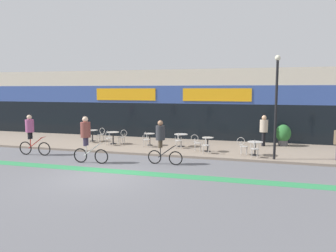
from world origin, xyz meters
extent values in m
plane|color=#5B5B60|center=(0.00, 0.00, 0.00)|extent=(120.00, 120.00, 0.00)
cube|color=gray|center=(0.00, 7.25, 0.06)|extent=(40.00, 5.50, 0.12)
cube|color=beige|center=(0.00, 12.00, 2.41)|extent=(40.00, 4.00, 4.81)
cube|color=black|center=(0.00, 10.03, 1.32)|extent=(38.80, 0.10, 2.40)
cube|color=#334C93|center=(0.00, 10.05, 3.12)|extent=(39.20, 0.14, 1.20)
cube|color=orange|center=(-3.21, 9.98, 3.12)|extent=(4.47, 0.08, 0.84)
cube|color=orange|center=(3.21, 9.98, 3.12)|extent=(4.47, 0.08, 0.84)
cube|color=#2D844C|center=(0.00, 1.03, 0.00)|extent=(36.00, 0.70, 0.01)
cylinder|color=black|center=(-4.43, 7.37, 0.13)|extent=(0.38, 0.38, 0.02)
cylinder|color=black|center=(-4.43, 7.37, 0.47)|extent=(0.07, 0.07, 0.70)
cylinder|color=#ADA8A3|center=(-4.43, 7.37, 0.84)|extent=(0.69, 0.69, 0.02)
cylinder|color=black|center=(-2.67, 6.78, 0.13)|extent=(0.42, 0.42, 0.02)
cylinder|color=black|center=(-2.67, 6.78, 0.48)|extent=(0.07, 0.07, 0.72)
cylinder|color=#ADA8A3|center=(-2.67, 6.78, 0.85)|extent=(0.76, 0.76, 0.02)
cylinder|color=black|center=(-0.33, 6.93, 0.13)|extent=(0.34, 0.34, 0.02)
cylinder|color=black|center=(-0.33, 6.93, 0.47)|extent=(0.07, 0.07, 0.70)
cylinder|color=#ADA8A3|center=(-0.33, 6.93, 0.83)|extent=(0.61, 0.61, 0.02)
cylinder|color=black|center=(1.57, 7.06, 0.13)|extent=(0.44, 0.44, 0.02)
cylinder|color=black|center=(1.57, 7.06, 0.48)|extent=(0.07, 0.07, 0.72)
cylinder|color=#ADA8A3|center=(1.57, 7.06, 0.85)|extent=(0.80, 0.80, 0.02)
cylinder|color=black|center=(3.34, 5.94, 0.13)|extent=(0.34, 0.34, 0.02)
cylinder|color=black|center=(3.34, 5.94, 0.50)|extent=(0.07, 0.07, 0.75)
cylinder|color=#ADA8A3|center=(3.34, 5.94, 0.88)|extent=(0.62, 0.62, 0.02)
cylinder|color=black|center=(5.83, 5.59, 0.13)|extent=(0.42, 0.42, 0.02)
cylinder|color=black|center=(5.83, 5.59, 0.46)|extent=(0.07, 0.07, 0.68)
cylinder|color=#ADA8A3|center=(5.83, 5.59, 0.82)|extent=(0.77, 0.77, 0.02)
cylinder|color=#B7B2AD|center=(-4.43, 6.82, 0.56)|extent=(0.43, 0.43, 0.03)
cylinder|color=#B7B2AD|center=(-4.55, 6.97, 0.33)|extent=(0.03, 0.03, 0.42)
cylinder|color=#B7B2AD|center=(-4.27, 6.95, 0.33)|extent=(0.03, 0.03, 0.42)
cylinder|color=#B7B2AD|center=(-4.58, 6.70, 0.33)|extent=(0.03, 0.03, 0.42)
cylinder|color=#B7B2AD|center=(-4.30, 6.67, 0.33)|extent=(0.03, 0.03, 0.42)
torus|color=#B7B2AD|center=(-4.44, 6.65, 0.82)|extent=(0.07, 0.41, 0.41)
cylinder|color=#B7B2AD|center=(-4.61, 6.67, 0.68)|extent=(0.03, 0.03, 0.23)
cylinder|color=#B7B2AD|center=(-4.27, 6.64, 0.68)|extent=(0.03, 0.03, 0.23)
cylinder|color=#B7B2AD|center=(-3.88, 7.37, 0.56)|extent=(0.45, 0.45, 0.03)
cylinder|color=#B7B2AD|center=(-4.03, 7.25, 0.33)|extent=(0.03, 0.03, 0.42)
cylinder|color=#B7B2AD|center=(-4.00, 7.53, 0.33)|extent=(0.03, 0.03, 0.42)
cylinder|color=#B7B2AD|center=(-3.76, 7.21, 0.33)|extent=(0.03, 0.03, 0.42)
cylinder|color=#B7B2AD|center=(-3.72, 7.49, 0.33)|extent=(0.03, 0.03, 0.42)
torus|color=#B7B2AD|center=(-3.71, 7.35, 0.82)|extent=(0.41, 0.09, 0.41)
cylinder|color=#B7B2AD|center=(-3.73, 7.18, 0.68)|extent=(0.03, 0.03, 0.23)
cylinder|color=#B7B2AD|center=(-3.68, 7.52, 0.68)|extent=(0.03, 0.03, 0.23)
cylinder|color=#B7B2AD|center=(-2.67, 6.23, 0.56)|extent=(0.43, 0.43, 0.03)
cylinder|color=#B7B2AD|center=(-2.80, 6.38, 0.33)|extent=(0.03, 0.03, 0.42)
cylinder|color=#B7B2AD|center=(-2.52, 6.35, 0.33)|extent=(0.03, 0.03, 0.42)
cylinder|color=#B7B2AD|center=(-2.82, 6.10, 0.33)|extent=(0.03, 0.03, 0.42)
cylinder|color=#B7B2AD|center=(-2.54, 6.08, 0.33)|extent=(0.03, 0.03, 0.42)
torus|color=#B7B2AD|center=(-2.68, 6.06, 0.82)|extent=(0.06, 0.41, 0.41)
cylinder|color=#B7B2AD|center=(-2.85, 6.07, 0.68)|extent=(0.03, 0.03, 0.23)
cylinder|color=#B7B2AD|center=(-2.51, 6.04, 0.68)|extent=(0.03, 0.03, 0.23)
cylinder|color=#B7B2AD|center=(-2.12, 6.78, 0.56)|extent=(0.42, 0.42, 0.03)
cylinder|color=#B7B2AD|center=(-2.25, 6.63, 0.33)|extent=(0.03, 0.03, 0.42)
cylinder|color=#B7B2AD|center=(-2.27, 6.91, 0.33)|extent=(0.03, 0.03, 0.42)
cylinder|color=#B7B2AD|center=(-1.97, 6.64, 0.33)|extent=(0.03, 0.03, 0.42)
cylinder|color=#B7B2AD|center=(-1.99, 6.92, 0.33)|extent=(0.03, 0.03, 0.42)
torus|color=#B7B2AD|center=(-1.95, 6.78, 0.82)|extent=(0.41, 0.05, 0.41)
cylinder|color=#B7B2AD|center=(-1.94, 6.61, 0.68)|extent=(0.03, 0.03, 0.23)
cylinder|color=#B7B2AD|center=(-1.96, 6.96, 0.68)|extent=(0.03, 0.03, 0.23)
cylinder|color=#B7B2AD|center=(-0.33, 6.38, 0.56)|extent=(0.43, 0.43, 0.03)
cylinder|color=#B7B2AD|center=(-0.46, 6.53, 0.33)|extent=(0.03, 0.03, 0.42)
cylinder|color=#B7B2AD|center=(-0.18, 6.51, 0.33)|extent=(0.03, 0.03, 0.42)
cylinder|color=#B7B2AD|center=(-0.48, 6.25, 0.33)|extent=(0.03, 0.03, 0.42)
cylinder|color=#B7B2AD|center=(-0.20, 6.23, 0.33)|extent=(0.03, 0.03, 0.42)
torus|color=#B7B2AD|center=(-0.34, 6.21, 0.82)|extent=(0.06, 0.41, 0.41)
cylinder|color=#B7B2AD|center=(-0.51, 6.22, 0.68)|extent=(0.03, 0.03, 0.23)
cylinder|color=#B7B2AD|center=(-0.17, 6.20, 0.68)|extent=(0.03, 0.03, 0.23)
cylinder|color=#B7B2AD|center=(1.57, 6.51, 0.56)|extent=(0.44, 0.44, 0.03)
cylinder|color=#B7B2AD|center=(1.42, 6.63, 0.33)|extent=(0.03, 0.03, 0.42)
cylinder|color=#B7B2AD|center=(1.70, 6.66, 0.33)|extent=(0.03, 0.03, 0.42)
cylinder|color=#B7B2AD|center=(1.44, 6.36, 0.33)|extent=(0.03, 0.03, 0.42)
cylinder|color=#B7B2AD|center=(1.72, 6.38, 0.33)|extent=(0.03, 0.03, 0.42)
torus|color=#B7B2AD|center=(1.58, 6.34, 0.82)|extent=(0.07, 0.41, 0.41)
cylinder|color=#B7B2AD|center=(1.41, 6.32, 0.68)|extent=(0.03, 0.03, 0.23)
cylinder|color=#B7B2AD|center=(1.76, 6.35, 0.68)|extent=(0.03, 0.03, 0.23)
cylinder|color=#B7B2AD|center=(3.34, 5.39, 0.56)|extent=(0.43, 0.43, 0.03)
cylinder|color=#B7B2AD|center=(3.19, 5.52, 0.33)|extent=(0.03, 0.03, 0.42)
cylinder|color=#B7B2AD|center=(3.47, 5.54, 0.33)|extent=(0.03, 0.03, 0.42)
cylinder|color=#B7B2AD|center=(3.21, 5.24, 0.33)|extent=(0.03, 0.03, 0.42)
cylinder|color=#B7B2AD|center=(3.49, 5.26, 0.33)|extent=(0.03, 0.03, 0.42)
torus|color=#B7B2AD|center=(3.35, 5.22, 0.82)|extent=(0.06, 0.41, 0.41)
cylinder|color=#B7B2AD|center=(3.18, 5.21, 0.68)|extent=(0.03, 0.03, 0.23)
cylinder|color=#B7B2AD|center=(3.52, 5.23, 0.68)|extent=(0.03, 0.03, 0.23)
cylinder|color=#B7B2AD|center=(2.79, 5.94, 0.56)|extent=(0.44, 0.44, 0.03)
cylinder|color=#B7B2AD|center=(2.91, 6.09, 0.33)|extent=(0.03, 0.03, 0.42)
cylinder|color=#B7B2AD|center=(2.94, 5.82, 0.33)|extent=(0.03, 0.03, 0.42)
cylinder|color=#B7B2AD|center=(2.63, 6.07, 0.33)|extent=(0.03, 0.03, 0.42)
cylinder|color=#B7B2AD|center=(2.66, 5.79, 0.33)|extent=(0.03, 0.03, 0.42)
torus|color=#B7B2AD|center=(2.62, 5.92, 0.82)|extent=(0.41, 0.07, 0.41)
cylinder|color=#B7B2AD|center=(2.60, 6.09, 0.68)|extent=(0.03, 0.03, 0.23)
cylinder|color=#B7B2AD|center=(2.63, 5.75, 0.68)|extent=(0.03, 0.03, 0.23)
cylinder|color=#B7B2AD|center=(5.83, 5.04, 0.56)|extent=(0.45, 0.45, 0.03)
cylinder|color=#B7B2AD|center=(5.71, 5.20, 0.33)|extent=(0.03, 0.03, 0.42)
cylinder|color=#B7B2AD|center=(5.98, 5.16, 0.33)|extent=(0.03, 0.03, 0.42)
cylinder|color=#B7B2AD|center=(5.67, 4.92, 0.33)|extent=(0.03, 0.03, 0.42)
cylinder|color=#B7B2AD|center=(5.95, 4.88, 0.33)|extent=(0.03, 0.03, 0.42)
torus|color=#B7B2AD|center=(5.80, 4.87, 0.82)|extent=(0.08, 0.41, 0.41)
cylinder|color=#B7B2AD|center=(5.63, 4.90, 0.68)|extent=(0.03, 0.03, 0.23)
cylinder|color=#B7B2AD|center=(5.97, 4.85, 0.68)|extent=(0.03, 0.03, 0.23)
cylinder|color=#B7B2AD|center=(5.28, 5.59, 0.56)|extent=(0.43, 0.43, 0.03)
cylinder|color=#B7B2AD|center=(5.43, 5.72, 0.33)|extent=(0.03, 0.03, 0.42)
cylinder|color=#B7B2AD|center=(5.41, 5.44, 0.33)|extent=(0.03, 0.03, 0.42)
cylinder|color=#B7B2AD|center=(5.15, 5.74, 0.33)|extent=(0.03, 0.03, 0.42)
cylinder|color=#B7B2AD|center=(5.13, 5.46, 0.33)|extent=(0.03, 0.03, 0.42)
torus|color=#B7B2AD|center=(5.11, 5.60, 0.82)|extent=(0.41, 0.06, 0.41)
cylinder|color=#B7B2AD|center=(5.12, 5.78, 0.68)|extent=(0.03, 0.03, 0.23)
cylinder|color=#B7B2AD|center=(5.09, 5.43, 0.68)|extent=(0.03, 0.03, 0.23)
cylinder|color=#4C4C51|center=(7.36, 9.03, 0.31)|extent=(0.55, 0.55, 0.37)
ellipsoid|color=#28662D|center=(7.36, 9.03, 0.87)|extent=(0.87, 0.87, 1.05)
cylinder|color=black|center=(6.74, 4.90, 2.49)|extent=(0.12, 0.12, 4.74)
sphere|color=beige|center=(6.74, 4.90, 4.94)|extent=(0.26, 0.26, 0.26)
torus|color=black|center=(-1.05, 2.14, 0.35)|extent=(0.70, 0.08, 0.70)
torus|color=black|center=(-2.12, 2.10, 0.35)|extent=(0.70, 0.08, 0.70)
cylinder|color=silver|center=(-1.53, 2.12, 0.64)|extent=(0.84, 0.08, 0.63)
cylinder|color=silver|center=(-1.82, 2.11, 0.59)|extent=(0.04, 0.04, 0.49)
cylinder|color=silver|center=(-1.10, 2.14, 0.94)|extent=(0.05, 0.48, 0.03)
cylinder|color=#382D47|center=(-1.83, 2.20, 1.03)|extent=(0.17, 0.17, 0.39)
cylinder|color=#382D47|center=(-1.82, 2.02, 1.03)|extent=(0.17, 0.17, 0.39)
cylinder|color=brown|center=(-1.82, 2.11, 1.59)|extent=(0.48, 0.48, 0.72)
sphere|color=beige|center=(-1.82, 2.11, 2.08)|extent=(0.27, 0.27, 0.27)
torus|color=black|center=(2.37, 2.85, 0.33)|extent=(0.66, 0.06, 0.65)
torus|color=black|center=(1.35, 2.84, 0.33)|extent=(0.66, 0.06, 0.65)
cylinder|color=black|center=(1.91, 2.85, 0.61)|extent=(0.79, 0.05, 0.59)
cylinder|color=black|center=(1.64, 2.84, 0.56)|extent=(0.04, 0.04, 0.46)
cylinder|color=black|center=(2.32, 2.85, 0.88)|extent=(0.03, 0.48, 0.03)
cylinder|color=#4C3D2D|center=(1.63, 2.93, 0.97)|extent=(0.15, 0.15, 0.36)
cylinder|color=#4C3D2D|center=(1.64, 2.76, 0.97)|extent=(0.15, 0.15, 0.36)
cylinder|color=#2D2D33|center=(1.64, 2.84, 1.48)|extent=(0.43, 0.43, 0.66)
sphere|color=#9E7051|center=(1.64, 2.84, 1.93)|extent=(0.25, 0.25, 0.25)
torus|color=black|center=(-4.85, 3.04, 0.36)|extent=(0.72, 0.11, 0.71)
torus|color=black|center=(-5.95, 2.95, 0.36)|extent=(0.72, 0.11, 0.71)
cylinder|color=red|center=(-5.34, 3.00, 0.66)|extent=(0.86, 0.11, 0.64)
cylinder|color=red|center=(-5.64, 2.98, 0.61)|extent=(0.04, 0.04, 0.50)
cylinder|color=red|center=(-4.90, 3.03, 0.97)|extent=(0.07, 0.48, 0.03)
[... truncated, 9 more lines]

